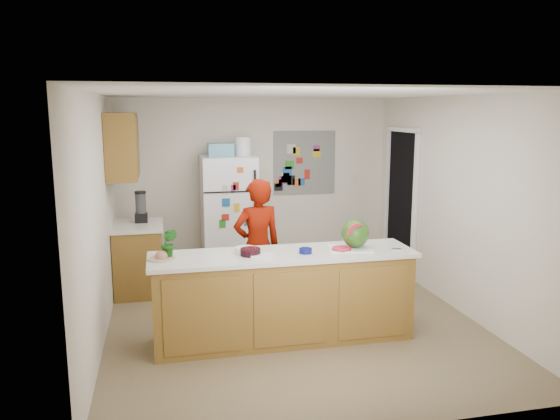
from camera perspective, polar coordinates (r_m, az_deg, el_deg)
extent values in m
cube|color=brown|center=(6.30, 1.13, -11.43)|extent=(4.00, 4.50, 0.02)
cube|color=beige|center=(8.13, -2.60, 2.76)|extent=(4.00, 0.02, 2.50)
cube|color=beige|center=(5.82, -18.46, -0.87)|extent=(0.02, 4.50, 2.50)
cube|color=beige|center=(6.70, 18.11, 0.60)|extent=(0.02, 4.50, 2.50)
cube|color=white|center=(5.85, 1.22, 12.14)|extent=(4.00, 4.50, 0.02)
cube|color=black|center=(7.99, 12.61, 0.71)|extent=(0.03, 0.85, 2.04)
cube|color=brown|center=(5.64, 0.35, -9.20)|extent=(2.60, 0.62, 0.88)
cube|color=silver|center=(5.50, 0.36, -4.69)|extent=(2.68, 0.70, 0.04)
cube|color=brown|center=(7.29, -14.52, -5.06)|extent=(0.60, 0.80, 0.86)
cube|color=silver|center=(7.18, -14.69, -1.60)|extent=(0.64, 0.84, 0.04)
cube|color=brown|center=(7.01, -16.15, 6.46)|extent=(0.35, 1.00, 0.80)
cube|color=silver|center=(7.76, -5.36, -0.64)|extent=(0.75, 0.70, 1.70)
cube|color=#5999B2|center=(7.62, -6.23, 6.27)|extent=(0.35, 0.28, 0.18)
cube|color=slate|center=(8.24, 2.58, 4.96)|extent=(0.95, 0.01, 0.95)
imported|color=#6D0F01|center=(6.28, -2.37, -3.85)|extent=(0.64, 0.49, 1.57)
cylinder|color=black|center=(7.26, -14.34, 0.24)|extent=(0.14, 0.14, 0.38)
cube|color=silver|center=(5.69, 7.33, -3.99)|extent=(0.50, 0.41, 0.01)
sphere|color=#295C19|center=(5.70, 7.87, -2.43)|extent=(0.29, 0.29, 0.29)
cylinder|color=red|center=(5.61, 6.44, -4.01)|extent=(0.19, 0.19, 0.02)
cylinder|color=black|center=(5.40, -3.11, -4.39)|extent=(0.21, 0.21, 0.07)
cylinder|color=silver|center=(5.49, -3.64, -4.21)|extent=(0.27, 0.27, 0.06)
cylinder|color=#070F57|center=(5.48, 2.68, -4.27)|extent=(0.14, 0.14, 0.05)
cylinder|color=beige|center=(5.38, -12.28, -4.98)|extent=(0.29, 0.29, 0.02)
cube|color=silver|center=(5.37, -1.84, -4.74)|extent=(0.25, 0.23, 0.02)
cube|color=gray|center=(5.74, 12.10, -4.02)|extent=(0.10, 0.07, 0.01)
imported|color=#13470B|center=(5.38, -11.53, -3.41)|extent=(0.20, 0.18, 0.29)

